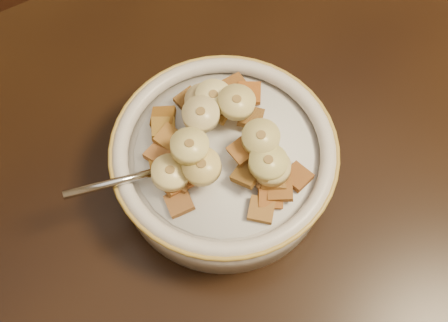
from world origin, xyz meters
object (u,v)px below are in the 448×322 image
chair (136,40)px  spoon (191,162)px  table (420,273)px  cereal_bowl (224,165)px

chair → spoon: chair is taller
table → cereal_bowl: cereal_bowl is taller
table → cereal_bowl: size_ratio=7.60×
chair → cereal_bowl: bearing=-115.0°
chair → spoon: size_ratio=20.72×
cereal_bowl → spoon: spoon is taller
table → chair: chair is taller
chair → spoon: (-0.08, -0.42, 0.34)m
table → chair: size_ratio=1.53×
chair → cereal_bowl: chair is taller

